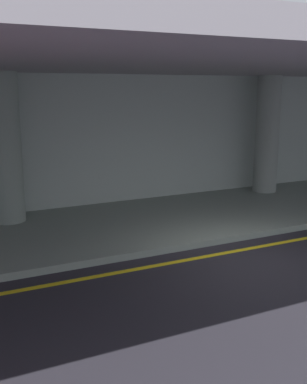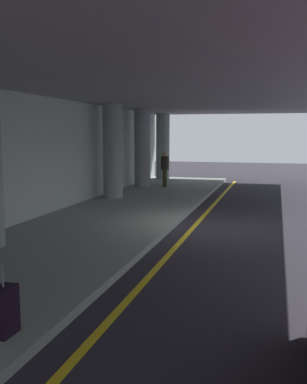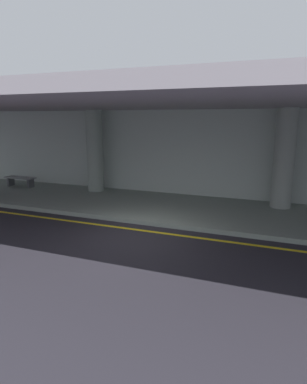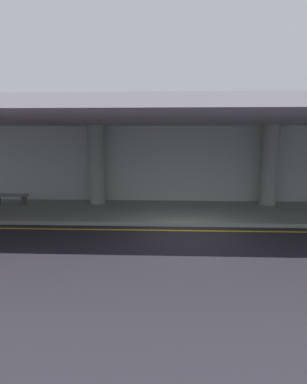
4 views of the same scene
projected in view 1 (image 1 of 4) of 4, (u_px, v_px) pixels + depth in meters
The scene contains 7 objects.
ground_plane at pixel (249, 259), 9.42m from camera, with size 60.00×60.00×0.00m, color #29272F.
sidewalk at pixel (176, 218), 12.12m from camera, with size 26.00×4.20×0.15m, color gray.
lane_stripe_yellow at pixel (235, 251), 9.86m from camera, with size 26.00×0.14×0.01m, color yellow.
support_column_far_left at pixel (6, 149), 11.20m from camera, with size 0.75×0.75×3.65m, color gray.
support_column_left_mid at pixel (267, 135), 14.60m from camera, with size 0.75×0.75×3.65m, color gray.
ceiling_overhang at pixel (188, 65), 10.84m from camera, with size 28.00×13.20×0.30m, color gray.
terminal_back_wall at pixel (141, 140), 13.70m from camera, with size 26.00×0.30×3.80m, color #AAB5AF.
Camera 1 is at (-5.64, -7.15, 3.40)m, focal length 43.16 mm.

